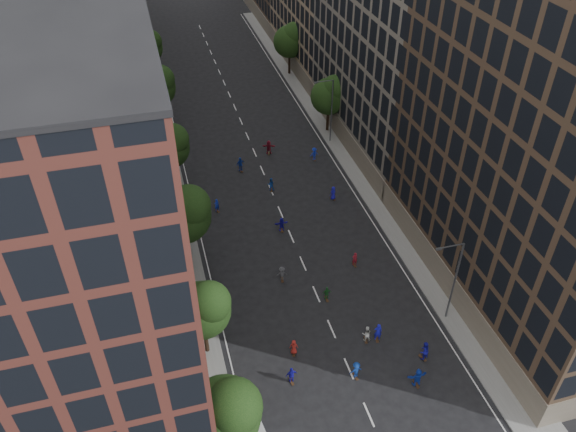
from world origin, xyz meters
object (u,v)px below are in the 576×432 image
object	(u,v)px
streetlamp_near	(453,278)
skater_2	(424,351)
streetlamp_far	(330,108)
skater_1	(378,332)

from	to	relation	value
streetlamp_near	skater_2	size ratio (longest dim) A/B	4.73
streetlamp_near	streetlamp_far	distance (m)	33.00
streetlamp_near	skater_1	xyz separation A→B (m)	(-6.88, -0.71, -4.21)
streetlamp_far	skater_2	world-z (taller)	streetlamp_far
streetlamp_near	skater_2	distance (m)	6.81
skater_2	streetlamp_far	bearing A→B (deg)	-115.31
streetlamp_far	skater_1	distance (m)	34.66
streetlamp_far	skater_2	size ratio (longest dim) A/B	4.73
streetlamp_near	skater_2	world-z (taller)	streetlamp_near
skater_1	streetlamp_near	bearing A→B (deg)	-161.11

